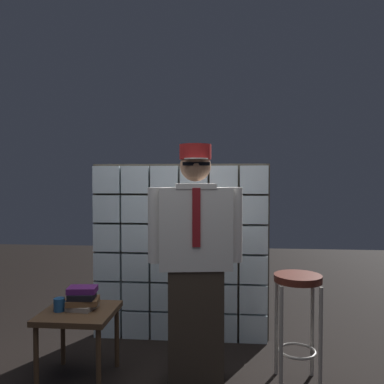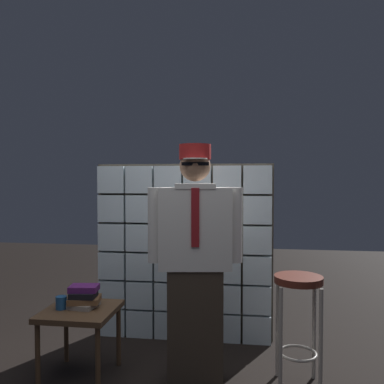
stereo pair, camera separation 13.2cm
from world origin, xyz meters
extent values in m
cube|color=silver|center=(-0.67, 1.10, 0.13)|extent=(0.25, 0.08, 0.25)
cube|color=silver|center=(-0.40, 1.10, 0.13)|extent=(0.25, 0.08, 0.25)
cube|color=silver|center=(-0.13, 1.10, 0.13)|extent=(0.25, 0.08, 0.25)
cube|color=silver|center=(0.13, 1.10, 0.13)|extent=(0.25, 0.08, 0.25)
cube|color=silver|center=(0.40, 1.10, 0.13)|extent=(0.25, 0.08, 0.25)
cube|color=silver|center=(0.67, 1.10, 0.13)|extent=(0.25, 0.08, 0.25)
cube|color=silver|center=(-0.67, 1.10, 0.40)|extent=(0.25, 0.08, 0.25)
cube|color=silver|center=(-0.40, 1.10, 0.40)|extent=(0.25, 0.08, 0.25)
cube|color=silver|center=(-0.13, 1.10, 0.40)|extent=(0.25, 0.08, 0.25)
cube|color=silver|center=(0.13, 1.10, 0.40)|extent=(0.25, 0.08, 0.25)
cube|color=silver|center=(0.40, 1.10, 0.40)|extent=(0.25, 0.08, 0.25)
cube|color=silver|center=(0.67, 1.10, 0.40)|extent=(0.25, 0.08, 0.25)
cube|color=silver|center=(-0.67, 1.10, 0.66)|extent=(0.25, 0.08, 0.25)
cube|color=silver|center=(-0.40, 1.10, 0.66)|extent=(0.25, 0.08, 0.25)
cube|color=silver|center=(-0.13, 1.10, 0.66)|extent=(0.25, 0.08, 0.25)
cube|color=silver|center=(0.13, 1.10, 0.66)|extent=(0.25, 0.08, 0.25)
cube|color=silver|center=(0.40, 1.10, 0.66)|extent=(0.25, 0.08, 0.25)
cube|color=silver|center=(0.67, 1.10, 0.66)|extent=(0.25, 0.08, 0.25)
cube|color=silver|center=(-0.67, 1.10, 0.93)|extent=(0.25, 0.08, 0.25)
cube|color=silver|center=(-0.40, 1.10, 0.93)|extent=(0.25, 0.08, 0.25)
cube|color=silver|center=(-0.13, 1.10, 0.93)|extent=(0.25, 0.08, 0.25)
cube|color=silver|center=(0.13, 1.10, 0.93)|extent=(0.25, 0.08, 0.25)
cube|color=silver|center=(0.40, 1.10, 0.93)|extent=(0.25, 0.08, 0.25)
cube|color=silver|center=(0.67, 1.10, 0.93)|extent=(0.25, 0.08, 0.25)
cube|color=silver|center=(-0.67, 1.10, 1.20)|extent=(0.25, 0.08, 0.25)
cube|color=silver|center=(-0.40, 1.10, 1.20)|extent=(0.25, 0.08, 0.25)
cube|color=silver|center=(-0.13, 1.10, 1.20)|extent=(0.25, 0.08, 0.25)
cube|color=silver|center=(0.13, 1.10, 1.20)|extent=(0.25, 0.08, 0.25)
cube|color=silver|center=(0.40, 1.10, 1.20)|extent=(0.25, 0.08, 0.25)
cube|color=silver|center=(0.67, 1.10, 1.20)|extent=(0.25, 0.08, 0.25)
cube|color=silver|center=(-0.67, 1.10, 1.47)|extent=(0.25, 0.08, 0.25)
cube|color=silver|center=(-0.40, 1.10, 1.47)|extent=(0.25, 0.08, 0.25)
cube|color=silver|center=(-0.13, 1.10, 1.47)|extent=(0.25, 0.08, 0.25)
cube|color=silver|center=(0.13, 1.10, 1.47)|extent=(0.25, 0.08, 0.25)
cube|color=silver|center=(0.40, 1.10, 1.47)|extent=(0.25, 0.08, 0.25)
cube|color=silver|center=(0.67, 1.10, 1.47)|extent=(0.25, 0.08, 0.25)
cube|color=#4C4438|center=(0.00, 1.16, 0.80)|extent=(1.64, 0.02, 1.64)
cube|color=#382D23|center=(0.21, 0.37, 0.42)|extent=(0.42, 0.26, 0.83)
cube|color=silver|center=(0.21, 0.37, 1.12)|extent=(0.55, 0.30, 0.59)
cube|color=maroon|center=(0.23, 0.26, 1.21)|extent=(0.06, 0.02, 0.41)
cube|color=silver|center=(0.21, 0.37, 1.43)|extent=(0.32, 0.27, 0.04)
sphere|color=#A87A5B|center=(0.21, 0.37, 1.57)|extent=(0.22, 0.22, 0.22)
ellipsoid|color=black|center=(0.22, 0.32, 1.53)|extent=(0.16, 0.10, 0.10)
cube|color=black|center=(0.22, 0.27, 1.59)|extent=(0.19, 0.04, 0.02)
cylinder|color=white|center=(0.22, 0.29, 1.62)|extent=(0.19, 0.19, 0.01)
cylinder|color=maroon|center=(0.21, 0.37, 1.67)|extent=(0.23, 0.23, 0.11)
cylinder|color=silver|center=(0.50, 0.41, 1.15)|extent=(0.12, 0.12, 0.54)
cylinder|color=silver|center=(-0.08, 0.33, 1.15)|extent=(0.12, 0.12, 0.54)
cylinder|color=#592319|center=(0.94, 0.40, 0.77)|extent=(0.34, 0.34, 0.05)
torus|color=#A59E93|center=(0.94, 0.40, 0.24)|extent=(0.27, 0.27, 0.02)
cylinder|color=#A59E93|center=(0.81, 0.27, 0.37)|extent=(0.03, 0.03, 0.74)
cylinder|color=#A59E93|center=(1.08, 0.27, 0.37)|extent=(0.03, 0.03, 0.74)
cylinder|color=#A59E93|center=(0.81, 0.53, 0.37)|extent=(0.03, 0.03, 0.74)
cylinder|color=#A59E93|center=(1.08, 0.53, 0.37)|extent=(0.03, 0.03, 0.74)
cube|color=#513823|center=(-0.65, 0.32, 0.50)|extent=(0.52, 0.52, 0.04)
cylinder|color=#513823|center=(-0.87, 0.10, 0.24)|extent=(0.04, 0.04, 0.48)
cylinder|color=#513823|center=(-0.43, 0.10, 0.24)|extent=(0.04, 0.04, 0.48)
cylinder|color=#513823|center=(-0.87, 0.54, 0.24)|extent=(0.04, 0.04, 0.48)
cylinder|color=#513823|center=(-0.43, 0.54, 0.24)|extent=(0.04, 0.04, 0.48)
cube|color=gray|center=(-0.63, 0.35, 0.53)|extent=(0.20, 0.21, 0.04)
cube|color=brown|center=(-0.63, 0.36, 0.57)|extent=(0.26, 0.22, 0.04)
cube|color=black|center=(-0.63, 0.34, 0.61)|extent=(0.20, 0.16, 0.04)
cube|color=#591E66|center=(-0.63, 0.36, 0.66)|extent=(0.22, 0.17, 0.04)
cylinder|color=navy|center=(-0.78, 0.29, 0.56)|extent=(0.08, 0.08, 0.09)
torus|color=navy|center=(-0.72, 0.29, 0.57)|extent=(0.06, 0.01, 0.06)
camera|label=1|loc=(0.44, -2.45, 1.48)|focal=36.84mm
camera|label=2|loc=(0.57, -2.44, 1.48)|focal=36.84mm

